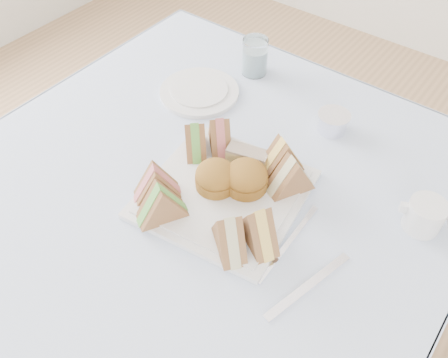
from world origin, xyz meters
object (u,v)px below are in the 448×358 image
Objects in this scene: water_glass at (255,56)px; table at (210,274)px; serving_plate at (224,194)px; creamer_jug at (425,216)px.

table is at bearing -69.75° from water_glass.
serving_plate is 3.13× the size of water_glass.
serving_plate is 0.44m from water_glass.
water_glass is at bearing 133.96° from creamer_jug.
water_glass is 0.58m from creamer_jug.
serving_plate is 4.22× the size of creamer_jug.
water_glass is (-0.20, 0.39, 0.04)m from serving_plate.
table is at bearing 161.13° from serving_plate.
creamer_jug reaches higher than table.
serving_plate is at bearing -10.87° from table.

